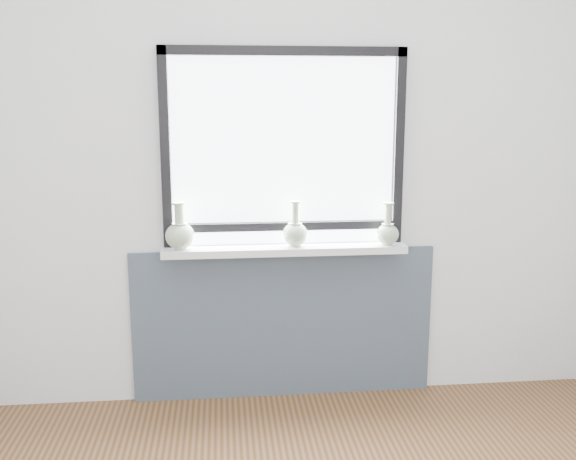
{
  "coord_description": "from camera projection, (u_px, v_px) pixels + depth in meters",
  "views": [
    {
      "loc": [
        -0.33,
        -1.66,
        1.68
      ],
      "look_at": [
        0.0,
        1.55,
        1.02
      ],
      "focal_mm": 40.0,
      "sensor_mm": 36.0,
      "label": 1
    }
  ],
  "objects": [
    {
      "name": "back_wall",
      "position": [
        283.0,
        170.0,
        3.49
      ],
      "size": [
        3.6,
        0.02,
        2.6
      ],
      "primitive_type": "cube",
      "color": "silver",
      "rests_on": "ground"
    },
    {
      "name": "vase_c",
      "position": [
        387.0,
        232.0,
        3.49
      ],
      "size": [
        0.12,
        0.12,
        0.23
      ],
      "rotation": [
        0.0,
        0.0,
        -0.38
      ],
      "color": "#AABF9D",
      "rests_on": "windowsill"
    },
    {
      "name": "vase_a",
      "position": [
        180.0,
        234.0,
        3.39
      ],
      "size": [
        0.15,
        0.15,
        0.25
      ],
      "rotation": [
        0.0,
        0.0,
        -0.0
      ],
      "color": "#AABF9D",
      "rests_on": "windowsill"
    },
    {
      "name": "windowsill",
      "position": [
        285.0,
        249.0,
        3.48
      ],
      "size": [
        1.32,
        0.18,
        0.04
      ],
      "primitive_type": "cube",
      "color": "silver",
      "rests_on": "apron_panel"
    },
    {
      "name": "apron_panel",
      "position": [
        284.0,
        324.0,
        3.64
      ],
      "size": [
        1.7,
        0.03,
        0.86
      ],
      "primitive_type": "cube",
      "color": "#3E4955",
      "rests_on": "ground"
    },
    {
      "name": "window",
      "position": [
        284.0,
        145.0,
        3.43
      ],
      "size": [
        1.3,
        0.06,
        1.05
      ],
      "color": "black",
      "rests_on": "windowsill"
    },
    {
      "name": "vase_b",
      "position": [
        295.0,
        232.0,
        3.46
      ],
      "size": [
        0.14,
        0.14,
        0.25
      ],
      "rotation": [
        0.0,
        0.0,
        0.16
      ],
      "color": "#AABF9D",
      "rests_on": "windowsill"
    }
  ]
}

